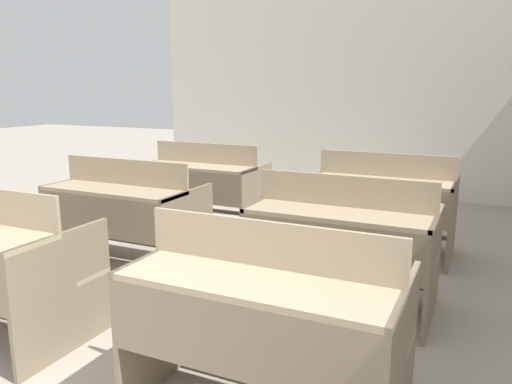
{
  "coord_description": "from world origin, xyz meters",
  "views": [
    {
      "loc": [
        1.79,
        -0.34,
        1.52
      ],
      "look_at": [
        0.31,
        2.81,
        0.79
      ],
      "focal_mm": 35.0,
      "sensor_mm": 36.0,
      "label": 1
    }
  ],
  "objects_px": {
    "bench_second_left": "(125,213)",
    "bench_second_right": "(342,241)",
    "bench_third_right": "(383,202)",
    "bench_front_right": "(266,318)",
    "bench_third_left": "(205,185)"
  },
  "relations": [
    {
      "from": "bench_second_left",
      "to": "bench_second_right",
      "type": "distance_m",
      "value": 1.86
    },
    {
      "from": "bench_second_right",
      "to": "bench_third_left",
      "type": "height_order",
      "value": "same"
    },
    {
      "from": "bench_front_right",
      "to": "bench_second_left",
      "type": "height_order",
      "value": "same"
    },
    {
      "from": "bench_third_left",
      "to": "bench_third_right",
      "type": "height_order",
      "value": "same"
    },
    {
      "from": "bench_second_left",
      "to": "bench_third_right",
      "type": "xyz_separation_m",
      "value": [
        1.89,
        1.32,
        0.0
      ]
    },
    {
      "from": "bench_second_left",
      "to": "bench_second_right",
      "type": "relative_size",
      "value": 1.0
    },
    {
      "from": "bench_second_right",
      "to": "bench_third_left",
      "type": "xyz_separation_m",
      "value": [
        -1.88,
        1.31,
        0.0
      ]
    },
    {
      "from": "bench_second_left",
      "to": "bench_front_right",
      "type": "bearing_deg",
      "value": -34.45
    },
    {
      "from": "bench_second_right",
      "to": "bench_third_right",
      "type": "height_order",
      "value": "same"
    },
    {
      "from": "bench_front_right",
      "to": "bench_third_right",
      "type": "xyz_separation_m",
      "value": [
        0.02,
        2.6,
        0.0
      ]
    },
    {
      "from": "bench_second_right",
      "to": "bench_front_right",
      "type": "bearing_deg",
      "value": -89.72
    },
    {
      "from": "bench_second_left",
      "to": "bench_third_right",
      "type": "bearing_deg",
      "value": 34.92
    },
    {
      "from": "bench_second_right",
      "to": "bench_third_left",
      "type": "relative_size",
      "value": 1.0
    },
    {
      "from": "bench_front_right",
      "to": "bench_third_left",
      "type": "xyz_separation_m",
      "value": [
        -1.88,
        2.6,
        0.0
      ]
    },
    {
      "from": "bench_second_right",
      "to": "bench_third_right",
      "type": "xyz_separation_m",
      "value": [
        0.03,
        1.31,
        0.0
      ]
    }
  ]
}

